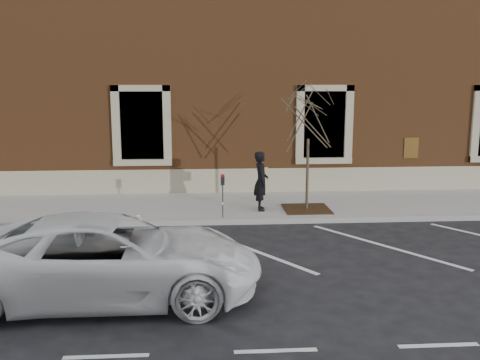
{
  "coord_description": "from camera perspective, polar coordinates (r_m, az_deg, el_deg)",
  "views": [
    {
      "loc": [
        -0.99,
        -14.03,
        3.81
      ],
      "look_at": [
        0.0,
        0.6,
        1.1
      ],
      "focal_mm": 40.0,
      "sensor_mm": 36.0,
      "label": 1
    }
  ],
  "objects": [
    {
      "name": "parking_meter",
      "position": [
        14.44,
        -1.87,
        -0.83
      ],
      "size": [
        0.11,
        0.08,
        1.2
      ],
      "rotation": [
        0.0,
        0.0,
        -0.37
      ],
      "color": "#595B60",
      "rests_on": "sidewalk_near"
    },
    {
      "name": "sidewalk_near",
      "position": [
        16.25,
        -0.27,
        -2.82
      ],
      "size": [
        40.0,
        3.5,
        0.15
      ],
      "primitive_type": "cube",
      "color": "#ACA8A1",
      "rests_on": "ground"
    },
    {
      "name": "white_truck",
      "position": [
        9.79,
        -13.77,
        -8.07
      ],
      "size": [
        5.41,
        2.55,
        1.49
      ],
      "primitive_type": "imported",
      "rotation": [
        0.0,
        0.0,
        1.58
      ],
      "color": "white",
      "rests_on": "ground"
    },
    {
      "name": "parking_stripes",
      "position": [
        12.47,
        0.87,
        -7.31
      ],
      "size": [
        28.0,
        4.4,
        0.01
      ],
      "primitive_type": null,
      "color": "silver",
      "rests_on": "ground"
    },
    {
      "name": "sapling",
      "position": [
        15.26,
        7.33,
        6.46
      ],
      "size": [
        2.24,
        2.24,
        3.74
      ],
      "color": "#443B29",
      "rests_on": "sidewalk_near"
    },
    {
      "name": "man",
      "position": [
        15.31,
        2.25,
        -0.1
      ],
      "size": [
        0.42,
        0.63,
        1.71
      ],
      "primitive_type": "imported",
      "rotation": [
        0.0,
        0.0,
        1.56
      ],
      "color": "black",
      "rests_on": "sidewalk_near"
    },
    {
      "name": "curb_near",
      "position": [
        14.51,
        0.17,
        -4.45
      ],
      "size": [
        40.0,
        0.12,
        0.15
      ],
      "primitive_type": "cube",
      "color": "#9E9E99",
      "rests_on": "ground"
    },
    {
      "name": "ground",
      "position": [
        14.57,
        0.16,
        -4.69
      ],
      "size": [
        120.0,
        120.0,
        0.0
      ],
      "primitive_type": "plane",
      "color": "#28282B",
      "rests_on": "ground"
    },
    {
      "name": "building_civic",
      "position": [
        21.8,
        -1.29,
        10.95
      ],
      "size": [
        40.0,
        8.62,
        8.0
      ],
      "color": "brown",
      "rests_on": "ground"
    },
    {
      "name": "tree_grate",
      "position": [
        15.66,
        7.11,
        -3.07
      ],
      "size": [
        1.32,
        1.32,
        0.03
      ],
      "primitive_type": "cube",
      "color": "#381F12",
      "rests_on": "sidewalk_near"
    }
  ]
}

